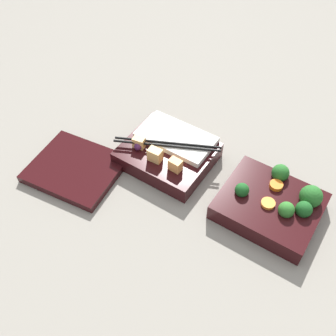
{
  "coord_description": "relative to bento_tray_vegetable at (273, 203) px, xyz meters",
  "views": [
    {
      "loc": [
        -0.2,
        0.47,
        0.62
      ],
      "look_at": [
        0.09,
        0.04,
        0.04
      ],
      "focal_mm": 42.0,
      "sensor_mm": 36.0,
      "label": 1
    }
  ],
  "objects": [
    {
      "name": "bento_tray_vegetable",
      "position": [
        0.0,
        0.0,
        0.0
      ],
      "size": [
        0.18,
        0.15,
        0.07
      ],
      "color": "black",
      "rests_on": "ground_plane"
    },
    {
      "name": "bento_tray_rice",
      "position": [
        0.24,
        -0.0,
        0.0
      ],
      "size": [
        0.2,
        0.15,
        0.06
      ],
      "color": "black",
      "rests_on": "ground_plane"
    },
    {
      "name": "bento_lid",
      "position": [
        0.38,
        0.13,
        -0.01
      ],
      "size": [
        0.2,
        0.17,
        0.02
      ],
      "primitive_type": "cube",
      "rotation": [
        0.0,
        0.0,
        0.13
      ],
      "color": "black",
      "rests_on": "ground_plane"
    },
    {
      "name": "ground_plane",
      "position": [
        0.12,
        0.01,
        -0.02
      ],
      "size": [
        3.0,
        3.0,
        0.0
      ],
      "primitive_type": "plane",
      "color": "gray"
    }
  ]
}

